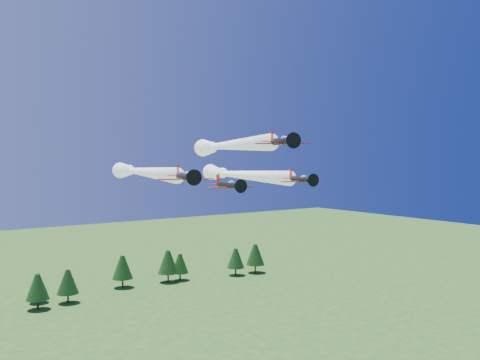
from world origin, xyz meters
TOP-DOWN VIEW (x-y plane):
  - plane_lead at (6.76, 17.30)m, footprint 18.80×48.65m
  - plane_left at (-3.14, 33.53)m, footprint 17.39×57.10m
  - plane_right at (14.88, 25.31)m, footprint 14.83×48.90m
  - plane_slot at (0.27, 6.25)m, footprint 8.04×8.72m
  - treeline at (-1.74, 109.11)m, footprint 174.02×18.75m

SIDE VIEW (x-z plane):
  - treeline at x=-1.74m, z-range 1.01..13.00m
  - plane_slot at x=0.27m, z-range 40.93..43.74m
  - plane_right at x=14.88m, z-range 41.49..45.19m
  - plane_left at x=-3.14m, z-range 42.20..45.90m
  - plane_lead at x=6.76m, z-range 47.28..50.98m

